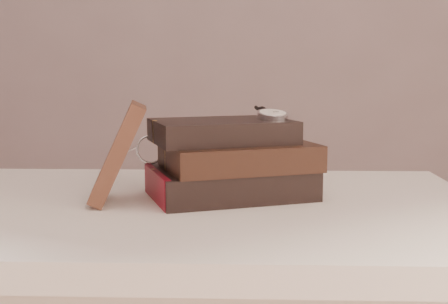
{
  "coord_description": "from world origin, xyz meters",
  "views": [
    {
      "loc": [
        0.12,
        -0.58,
        0.97
      ],
      "look_at": [
        0.08,
        0.4,
        0.82
      ],
      "focal_mm": 47.62,
      "sensor_mm": 36.0,
      "label": 1
    }
  ],
  "objects": [
    {
      "name": "table",
      "position": [
        0.0,
        0.35,
        0.66
      ],
      "size": [
        1.0,
        0.6,
        0.75
      ],
      "color": "white",
      "rests_on": "ground"
    },
    {
      "name": "book_stack",
      "position": [
        0.09,
        0.4,
        0.81
      ],
      "size": [
        0.31,
        0.25,
        0.13
      ],
      "color": "black",
      "rests_on": "table"
    },
    {
      "name": "pocket_watch",
      "position": [
        0.16,
        0.41,
        0.89
      ],
      "size": [
        0.07,
        0.16,
        0.02
      ],
      "color": "silver",
      "rests_on": "book_stack"
    },
    {
      "name": "eyeglasses",
      "position": [
        -0.02,
        0.45,
        0.82
      ],
      "size": [
        0.14,
        0.15,
        0.05
      ],
      "color": "silver",
      "rests_on": "book_stack"
    },
    {
      "name": "journal",
      "position": [
        -0.08,
        0.34,
        0.83
      ],
      "size": [
        0.11,
        0.12,
        0.16
      ],
      "primitive_type": "cube",
      "rotation": [
        0.0,
        0.44,
        0.17
      ],
      "color": "#3B1F16",
      "rests_on": "table"
    }
  ]
}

